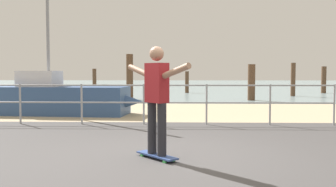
{
  "coord_description": "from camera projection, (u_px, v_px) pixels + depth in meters",
  "views": [
    {
      "loc": [
        0.15,
        -5.81,
        1.33
      ],
      "look_at": [
        -0.1,
        2.0,
        0.9
      ],
      "focal_mm": 39.67,
      "sensor_mm": 36.0,
      "label": 1
    }
  ],
  "objects": [
    {
      "name": "ground_plane",
      "position": [
        168.0,
        174.0,
        4.88
      ],
      "size": [
        24.0,
        10.0,
        0.04
      ],
      "primitive_type": "cube",
      "color": "#474444",
      "rests_on": "ground"
    },
    {
      "name": "skateboarder",
      "position": [
        157.0,
        94.0,
        5.63
      ],
      "size": [
        1.03,
        1.14,
        1.65
      ],
      "color": "#26262B",
      "rests_on": "skateboard"
    },
    {
      "name": "groyne_post_0",
      "position": [
        94.0,
        81.0,
        23.73
      ],
      "size": [
        0.25,
        0.25,
        1.6
      ],
      "primitive_type": "cylinder",
      "color": "#513826",
      "rests_on": "ground"
    },
    {
      "name": "sea_surface",
      "position": [
        179.0,
        85.0,
        40.8
      ],
      "size": [
        72.0,
        50.0,
        0.04
      ],
      "primitive_type": "cube",
      "color": "#849EA3",
      "rests_on": "ground"
    },
    {
      "name": "skateboard",
      "position": [
        157.0,
        156.0,
        5.68
      ],
      "size": [
        0.68,
        0.73,
        0.08
      ],
      "color": "#334C8C",
      "rests_on": "ground"
    },
    {
      "name": "groyne_post_2",
      "position": [
        187.0,
        82.0,
        24.41
      ],
      "size": [
        0.25,
        0.25,
        1.44
      ],
      "primitive_type": "cylinder",
      "color": "#513826",
      "rests_on": "ground"
    },
    {
      "name": "railing_fence",
      "position": [
        113.0,
        98.0,
        9.48
      ],
      "size": [
        11.25,
        0.05,
        1.05
      ],
      "color": "#9EA0A5",
      "rests_on": "ground"
    },
    {
      "name": "groyne_post_1",
      "position": [
        130.0,
        77.0,
        18.48
      ],
      "size": [
        0.34,
        0.34,
        2.27
      ],
      "primitive_type": "cylinder",
      "color": "#513826",
      "rests_on": "ground"
    },
    {
      "name": "beach_strip",
      "position": [
        176.0,
        111.0,
        12.86
      ],
      "size": [
        24.0,
        6.0,
        0.04
      ],
      "primitive_type": "cube",
      "color": "tan",
      "rests_on": "ground"
    },
    {
      "name": "sailboat",
      "position": [
        63.0,
        99.0,
        11.76
      ],
      "size": [
        5.02,
        1.76,
        4.97
      ],
      "color": "#335184",
      "rests_on": "ground"
    },
    {
      "name": "groyne_post_5",
      "position": [
        324.0,
        80.0,
        24.13
      ],
      "size": [
        0.32,
        0.32,
        1.76
      ],
      "primitive_type": "cylinder",
      "color": "#513826",
      "rests_on": "ground"
    },
    {
      "name": "groyne_post_3",
      "position": [
        251.0,
        83.0,
        17.77
      ],
      "size": [
        0.35,
        0.35,
        1.75
      ],
      "primitive_type": "cylinder",
      "color": "#513826",
      "rests_on": "ground"
    },
    {
      "name": "groyne_post_4",
      "position": [
        293.0,
        80.0,
        20.96
      ],
      "size": [
        0.26,
        0.26,
        1.91
      ],
      "primitive_type": "cylinder",
      "color": "#513826",
      "rests_on": "ground"
    }
  ]
}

